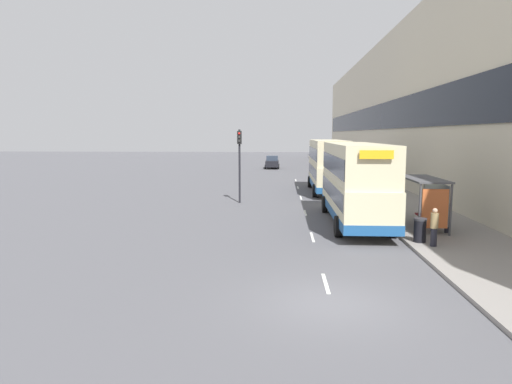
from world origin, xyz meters
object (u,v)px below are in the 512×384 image
double_decker_bus_near (356,182)px  pedestrian_at_shelter (434,227)px  car_0 (272,162)px  bus_shelter (428,194)px  pedestrian_2 (448,216)px  double_decker_bus_ahead (328,165)px  litter_bin (420,230)px  traffic_light_far_kerb (239,154)px

double_decker_bus_near → pedestrian_at_shelter: (2.43, -5.38, -1.32)m
double_decker_bus_near → car_0: size_ratio=2.47×
bus_shelter → double_decker_bus_near: size_ratio=0.40×
double_decker_bus_near → pedestrian_at_shelter: size_ratio=6.51×
double_decker_bus_near → pedestrian_2: (3.94, -2.69, -1.32)m
car_0 → double_decker_bus_ahead: bearing=101.2°
double_decker_bus_near → litter_bin: bearing=-66.0°
bus_shelter → traffic_light_far_kerb: size_ratio=0.82×
car_0 → pedestrian_at_shelter: car_0 is taller
car_0 → bus_shelter: bearing=101.8°
car_0 → traffic_light_far_kerb: 32.56m
double_decker_bus_near → double_decker_bus_ahead: (-0.14, 13.44, -0.00)m
car_0 → pedestrian_at_shelter: size_ratio=2.63×
car_0 → litter_bin: size_ratio=4.04×
pedestrian_at_shelter → traffic_light_far_kerb: size_ratio=0.32×
car_0 → pedestrian_at_shelter: 45.61m
pedestrian_at_shelter → litter_bin: 0.86m
double_decker_bus_ahead → litter_bin: bearing=-83.0°
litter_bin → pedestrian_2: bearing=46.5°
double_decker_bus_near → car_0: bearing=97.6°
litter_bin → traffic_light_far_kerb: (-8.95, 11.80, 2.76)m
car_0 → pedestrian_at_shelter: bearing=99.8°
bus_shelter → pedestrian_2: (0.64, -1.01, -0.91)m
traffic_light_far_kerb → double_decker_bus_ahead: bearing=43.0°
bus_shelter → pedestrian_at_shelter: size_ratio=2.61×
bus_shelter → pedestrian_2: size_ratio=2.60×
double_decker_bus_ahead → pedestrian_at_shelter: size_ratio=6.27×
bus_shelter → double_decker_bus_near: double_decker_bus_near is taller
double_decker_bus_near → double_decker_bus_ahead: bearing=90.6°
litter_bin → double_decker_bus_ahead: bearing=97.0°
double_decker_bus_near → double_decker_bus_ahead: same height
traffic_light_far_kerb → bus_shelter: bearing=-40.9°
double_decker_bus_ahead → pedestrian_2: (4.08, -16.12, -1.32)m
bus_shelter → double_decker_bus_ahead: double_decker_bus_ahead is taller
double_decker_bus_near → litter_bin: 5.34m
double_decker_bus_ahead → car_0: 26.68m
litter_bin → traffic_light_far_kerb: size_ratio=0.21×
pedestrian_at_shelter → litter_bin: (-0.36, 0.73, -0.29)m
car_0 → double_decker_bus_near: bearing=97.6°
pedestrian_2 → traffic_light_far_kerb: size_ratio=0.32×
car_0 → litter_bin: car_0 is taller
double_decker_bus_ahead → car_0: (-5.17, 26.14, -1.40)m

